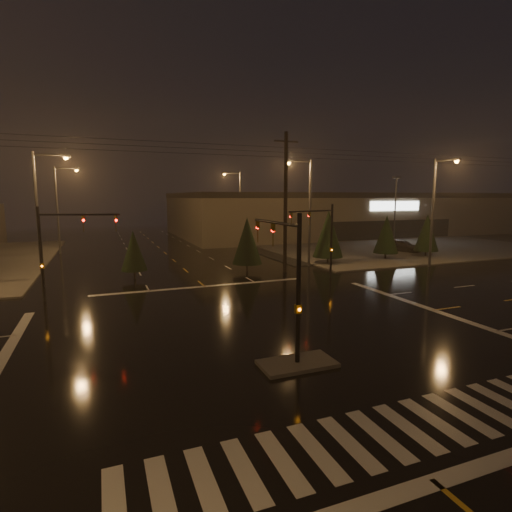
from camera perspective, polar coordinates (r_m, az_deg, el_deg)
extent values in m
plane|color=black|center=(19.80, 0.52, -10.99)|extent=(140.00, 140.00, 0.00)
cube|color=#4A4742|center=(60.39, 16.58, 1.91)|extent=(36.00, 36.00, 0.12)
cube|color=#4A4742|center=(16.38, 5.91, -15.03)|extent=(3.00, 1.60, 0.15)
cube|color=beige|center=(12.69, 17.20, -23.22)|extent=(15.00, 2.60, 0.01)
cube|color=beige|center=(11.48, 24.18, -27.38)|extent=(16.00, 0.50, 0.01)
cube|color=beige|center=(29.90, -7.37, -4.33)|extent=(16.00, 0.50, 0.01)
cube|color=black|center=(62.10, 21.36, 1.84)|extent=(50.00, 24.00, 0.08)
cube|color=#736A52|center=(76.02, 12.26, 5.95)|extent=(60.00, 28.00, 7.00)
cube|color=black|center=(75.96, 12.34, 8.44)|extent=(60.20, 28.20, 0.80)
cube|color=white|center=(64.69, 19.26, 6.77)|extent=(9.00, 0.20, 1.40)
cube|color=black|center=(64.90, 19.07, 3.60)|extent=(22.00, 0.15, 2.80)
cylinder|color=black|center=(15.45, 6.08, -5.03)|extent=(0.18, 0.18, 6.00)
cylinder|color=black|center=(17.09, 2.73, 4.79)|extent=(0.12, 4.50, 0.12)
imported|color=#594707|center=(18.96, 0.23, 5.01)|extent=(0.16, 0.20, 1.00)
cube|color=#594707|center=(15.63, 6.04, -7.53)|extent=(0.25, 0.18, 0.35)
cylinder|color=black|center=(33.04, 10.72, 2.08)|extent=(0.18, 0.18, 6.00)
cylinder|color=black|center=(30.93, 7.97, 6.37)|extent=(4.74, 1.82, 0.12)
imported|color=#594707|center=(29.26, 5.08, 6.20)|extent=(0.24, 0.22, 1.00)
cube|color=#594707|center=(33.12, 10.69, 0.88)|extent=(0.25, 0.18, 0.35)
cylinder|color=black|center=(28.28, -28.34, 0.15)|extent=(0.18, 0.18, 6.00)
cylinder|color=black|center=(27.02, -23.96, 5.43)|extent=(4.74, 1.82, 0.12)
imported|color=#594707|center=(26.24, -19.39, 5.50)|extent=(0.24, 0.22, 1.00)
cube|color=#594707|center=(28.38, -28.24, -1.25)|extent=(0.25, 0.18, 0.35)
cylinder|color=#38383A|center=(35.65, -28.74, 4.87)|extent=(0.24, 0.24, 10.00)
cylinder|color=#38383A|center=(35.63, -27.34, 12.71)|extent=(2.40, 0.14, 0.14)
cube|color=#38383A|center=(35.54, -25.53, 12.76)|extent=(0.70, 0.30, 0.18)
sphere|color=orange|center=(35.52, -25.52, 12.55)|extent=(0.32, 0.32, 0.32)
cylinder|color=#38383A|center=(51.55, -26.52, 5.82)|extent=(0.24, 0.24, 10.00)
cylinder|color=#38383A|center=(51.53, -25.52, 11.23)|extent=(2.40, 0.14, 0.14)
cube|color=#38383A|center=(51.47, -24.28, 11.26)|extent=(0.70, 0.30, 0.18)
sphere|color=orange|center=(51.46, -24.27, 11.11)|extent=(0.32, 0.32, 0.32)
cylinder|color=#38383A|center=(38.12, 7.69, 6.00)|extent=(0.24, 0.24, 10.00)
cylinder|color=#38383A|center=(37.66, 6.20, 13.31)|extent=(2.40, 0.14, 0.14)
cube|color=#38383A|center=(37.16, 4.65, 13.32)|extent=(0.70, 0.30, 0.18)
sphere|color=orange|center=(37.15, 4.65, 13.12)|extent=(0.32, 0.32, 0.32)
cylinder|color=#38383A|center=(56.45, -2.25, 6.85)|extent=(0.24, 0.24, 10.00)
cylinder|color=#38383A|center=(56.14, -3.46, 11.74)|extent=(2.40, 0.14, 0.14)
cube|color=#38383A|center=(55.80, -4.55, 11.69)|extent=(0.70, 0.30, 0.18)
sphere|color=orange|center=(55.80, -4.55, 11.56)|extent=(0.32, 0.32, 0.32)
cylinder|color=#38383A|center=(40.88, 23.91, 5.52)|extent=(0.24, 0.24, 10.00)
cylinder|color=#38383A|center=(40.14, 25.56, 12.25)|extent=(0.14, 2.40, 0.14)
cube|color=#38383A|center=(39.39, 26.75, 12.19)|extent=(0.30, 0.70, 0.18)
sphere|color=orange|center=(39.38, 26.73, 12.00)|extent=(0.32, 0.32, 0.32)
cylinder|color=black|center=(34.71, 4.23, 7.47)|extent=(0.32, 0.32, 12.00)
cube|color=black|center=(35.01, 4.33, 16.01)|extent=(2.20, 0.12, 0.12)
cylinder|color=black|center=(40.18, 10.20, -0.60)|extent=(0.18, 0.18, 0.70)
cone|color=black|center=(39.86, 10.30, 3.17)|extent=(2.95, 2.95, 4.61)
cylinder|color=black|center=(44.46, 17.98, -0.02)|extent=(0.18, 0.18, 0.70)
cone|color=black|center=(44.19, 18.12, 3.00)|extent=(2.56, 2.56, 4.00)
cylinder|color=black|center=(47.84, 23.06, 0.29)|extent=(0.18, 0.18, 0.70)
cone|color=black|center=(47.58, 23.23, 3.11)|extent=(2.58, 2.58, 4.03)
cylinder|color=black|center=(33.75, -16.94, -2.56)|extent=(0.18, 0.18, 0.70)
cone|color=black|center=(33.45, -17.09, 0.74)|extent=(2.06, 2.06, 3.22)
cylinder|color=black|center=(35.51, -1.26, -1.66)|extent=(0.18, 0.18, 0.70)
cone|color=black|center=(35.16, -1.27, 2.20)|extent=(2.63, 2.63, 4.10)
imported|color=black|center=(50.89, 20.15, 1.39)|extent=(3.71, 4.88, 1.55)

